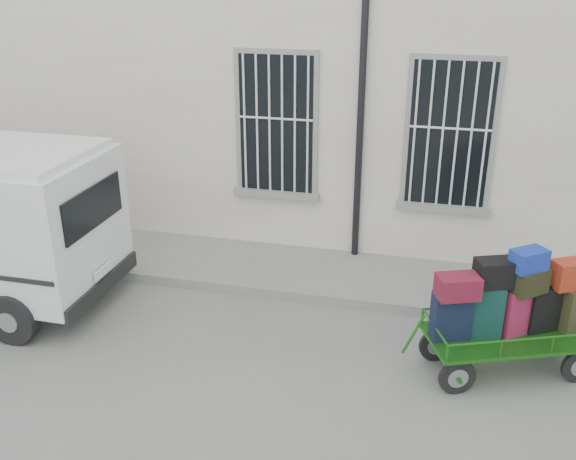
# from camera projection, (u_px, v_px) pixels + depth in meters

# --- Properties ---
(ground) EXTENTS (80.00, 80.00, 0.00)m
(ground) POSITION_uv_depth(u_px,v_px,m) (249.00, 348.00, 8.37)
(ground) COLOR slate
(ground) RESTS_ON ground
(building) EXTENTS (24.00, 5.15, 6.00)m
(building) POSITION_uv_depth(u_px,v_px,m) (331.00, 56.00, 12.13)
(building) COLOR beige
(building) RESTS_ON ground
(sidewalk) EXTENTS (24.00, 1.70, 0.15)m
(sidewalk) POSITION_uv_depth(u_px,v_px,m) (289.00, 270.00, 10.31)
(sidewalk) COLOR gray
(sidewalk) RESTS_ON ground
(luggage_cart) EXTENTS (2.33, 1.57, 1.63)m
(luggage_cart) POSITION_uv_depth(u_px,v_px,m) (510.00, 310.00, 7.61)
(luggage_cart) COLOR black
(luggage_cart) RESTS_ON ground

